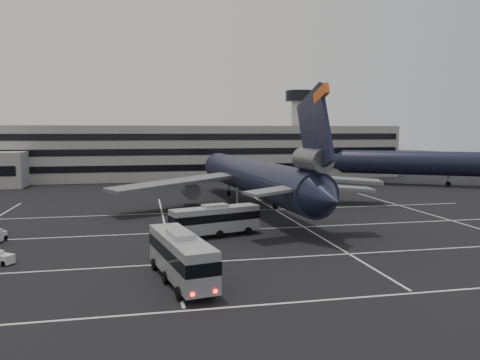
% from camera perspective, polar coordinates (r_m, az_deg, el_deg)
% --- Properties ---
extents(ground, '(260.00, 260.00, 0.00)m').
position_cam_1_polar(ground, '(56.12, -2.57, -7.05)').
color(ground, black).
rests_on(ground, ground).
extents(lane_markings, '(90.00, 55.62, 0.01)m').
position_cam_1_polar(lane_markings, '(56.97, -1.73, -6.85)').
color(lane_markings, silver).
rests_on(lane_markings, ground).
extents(terminal, '(125.00, 26.00, 24.00)m').
position_cam_1_polar(terminal, '(125.40, -9.06, 3.30)').
color(terminal, gray).
rests_on(terminal, ground).
extents(hills, '(352.00, 180.00, 44.00)m').
position_cam_1_polar(hills, '(226.92, -4.83, -0.28)').
color(hills, '#38332B').
rests_on(hills, ground).
extents(trijet_main, '(47.29, 57.69, 18.08)m').
position_cam_1_polar(trijet_main, '(76.15, 1.69, 0.41)').
color(trijet_main, black).
rests_on(trijet_main, ground).
extents(trijet_far, '(52.22, 35.67, 18.08)m').
position_cam_1_polar(trijet_far, '(117.52, 24.60, 1.92)').
color(trijet_far, black).
rests_on(trijet_far, ground).
extents(bus_near, '(5.11, 12.38, 4.26)m').
position_cam_1_polar(bus_near, '(40.04, -7.20, -9.01)').
color(bus_near, '#A1A4A9').
rests_on(bus_near, ground).
extents(bus_far, '(11.34, 5.67, 3.91)m').
position_cam_1_polar(bus_far, '(56.50, -3.04, -4.75)').
color(bus_far, '#A1A4A9').
rests_on(bus_far, ground).
extents(tug_b, '(2.47, 2.26, 1.37)m').
position_cam_1_polar(tug_b, '(50.51, -26.95, -8.48)').
color(tug_b, silver).
rests_on(tug_b, ground).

